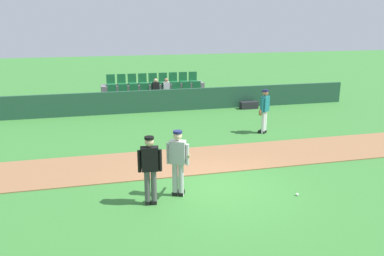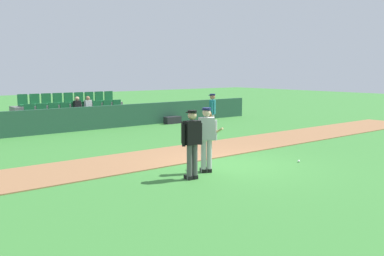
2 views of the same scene
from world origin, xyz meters
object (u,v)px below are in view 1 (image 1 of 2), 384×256
runner_teal_jersey (264,110)px  equipment_bag (249,105)px  umpire_home_plate (150,166)px  baseball (297,194)px  batter_grey_jersey (178,161)px

runner_teal_jersey → equipment_bag: 4.53m
umpire_home_plate → baseball: bearing=-6.9°
umpire_home_plate → baseball: umpire_home_plate is taller
equipment_bag → baseball: bearing=-104.8°
batter_grey_jersey → umpire_home_plate: size_ratio=1.00×
umpire_home_plate → equipment_bag: umpire_home_plate is taller
umpire_home_plate → equipment_bag: 11.51m
batter_grey_jersey → umpire_home_plate: (-0.77, -0.31, 0.03)m
baseball → equipment_bag: 10.33m
baseball → equipment_bag: equipment_bag is taller
batter_grey_jersey → equipment_bag: (5.64, 9.22, -0.79)m
umpire_home_plate → runner_teal_jersey: same height
runner_teal_jersey → equipment_bag: runner_teal_jersey is taller
umpire_home_plate → runner_teal_jersey: bearing=44.5°
umpire_home_plate → equipment_bag: size_ratio=1.96×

